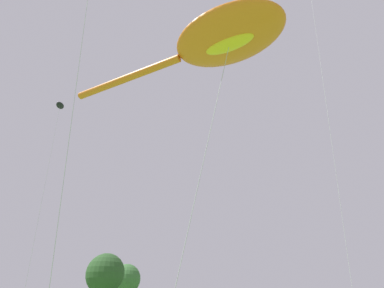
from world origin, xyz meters
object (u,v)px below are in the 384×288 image
(big_show_kite, at_px, (223,40))
(tree_pine_center, at_px, (105,274))
(small_kite_streamer_purple, at_px, (312,2))
(small_kite_diamond_red, at_px, (60,108))
(tree_oak_left, at_px, (126,279))

(big_show_kite, bearing_deg, tree_pine_center, 137.64)
(small_kite_streamer_purple, relative_size, small_kite_diamond_red, 1.41)
(small_kite_streamer_purple, xyz_separation_m, small_kite_diamond_red, (-13.09, 18.81, -6.65))
(small_kite_diamond_red, distance_m, tree_oak_left, 47.44)
(tree_oak_left, xyz_separation_m, tree_pine_center, (-11.21, -13.73, -0.34))
(tree_oak_left, bearing_deg, small_kite_streamer_purple, -105.34)
(small_kite_streamer_purple, height_order, tree_oak_left, small_kite_streamer_purple)
(big_show_kite, relative_size, tree_pine_center, 1.56)
(small_kite_diamond_red, distance_m, tree_pine_center, 30.62)
(big_show_kite, distance_m, small_kite_diamond_red, 17.93)
(small_kite_diamond_red, bearing_deg, big_show_kite, 50.78)
(tree_oak_left, height_order, tree_pine_center, tree_oak_left)
(small_kite_streamer_purple, height_order, small_kite_diamond_red, small_kite_streamer_purple)
(small_kite_streamer_purple, distance_m, tree_pine_center, 45.47)
(tree_oak_left, bearing_deg, tree_pine_center, -129.23)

